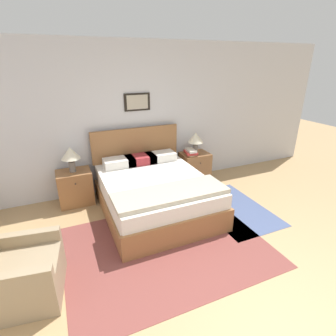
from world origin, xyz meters
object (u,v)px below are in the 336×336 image
nightstand_by_door (195,167)px  table_lamp_near_window (70,154)px  nightstand_near_window (75,187)px  table_lamp_by_door (195,139)px  bed (154,192)px  armchair (18,274)px

nightstand_by_door → table_lamp_near_window: 2.35m
nightstand_near_window → table_lamp_by_door: table_lamp_by_door is taller
bed → armchair: 2.13m
nightstand_near_window → table_lamp_near_window: table_lamp_near_window is taller
bed → nightstand_near_window: bed is taller
armchair → table_lamp_near_window: bearing=166.5°
nightstand_by_door → table_lamp_by_door: (-0.00, 0.00, 0.59)m
armchair → table_lamp_by_door: 3.54m
bed → armchair: bearing=-150.6°
armchair → bed: bearing=127.7°
nightstand_near_window → table_lamp_by_door: 2.35m
table_lamp_by_door → nightstand_by_door: bearing=-57.7°
table_lamp_near_window → table_lamp_by_door: size_ratio=1.00×
bed → table_lamp_by_door: bed is taller
bed → armchair: bed is taller
nightstand_near_window → bed: bearing=-33.0°
bed → table_lamp_near_window: size_ratio=4.68×
armchair → nightstand_by_door: size_ratio=1.41×
table_lamp_near_window → table_lamp_by_door: (2.27, 0.00, 0.00)m
armchair → table_lamp_near_window: (0.72, 1.79, 0.60)m
bed → table_lamp_near_window: bearing=146.8°
bed → table_lamp_near_window: (-1.14, 0.74, 0.56)m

